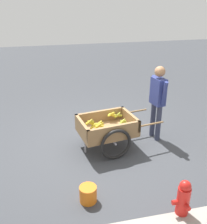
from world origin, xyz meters
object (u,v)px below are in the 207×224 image
object	(u,v)px
plastic_bucket	(88,194)
fruit_cart	(107,129)
vendor_person	(158,97)
fire_hydrant	(183,201)

from	to	relation	value
plastic_bucket	fruit_cart	bearing A→B (deg)	-114.03
fruit_cart	plastic_bucket	distance (m)	1.62
vendor_person	plastic_bucket	size ratio (longest dim) A/B	6.03
fruit_cart	fire_hydrant	bearing A→B (deg)	105.07
fire_hydrant	plastic_bucket	distance (m)	1.40
vendor_person	fruit_cart	bearing A→B (deg)	9.30
fruit_cart	fire_hydrant	distance (m)	2.19
fire_hydrant	plastic_bucket	bearing A→B (deg)	-28.21
fruit_cart	plastic_bucket	size ratio (longest dim) A/B	6.52
fruit_cart	plastic_bucket	world-z (taller)	fruit_cart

